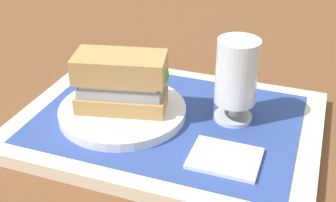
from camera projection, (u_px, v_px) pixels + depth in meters
ground_plane at (168, 129)px, 0.67m from camera, size 3.00×3.00×0.00m
tray at (168, 124)px, 0.67m from camera, size 0.44×0.32×0.02m
placemat at (168, 118)px, 0.66m from camera, size 0.38×0.27×0.00m
plate at (123, 111)px, 0.67m from camera, size 0.19×0.19×0.01m
sandwich at (123, 81)px, 0.64m from camera, size 0.14×0.09×0.08m
beer_glass at (236, 78)px, 0.63m from camera, size 0.06×0.06×0.12m
napkin_folded at (225, 158)px, 0.57m from camera, size 0.09×0.07×0.01m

